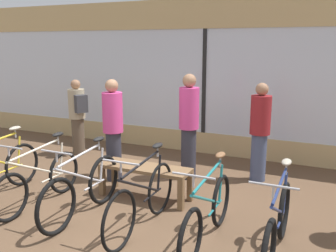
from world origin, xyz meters
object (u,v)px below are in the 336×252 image
Objects in this scene: customer_near_rack at (189,124)px; bicycle_center_right at (143,199)px; bicycle_right at (208,214)px; customer_near_bench at (113,126)px; customer_by_window at (78,115)px; bicycle_center_left at (83,189)px; bicycle_far_right at (277,226)px; customer_mid_floor at (260,130)px; bicycle_left at (40,181)px; display_bench at (145,172)px.

bicycle_center_right is at bearing -85.23° from customer_near_rack.
customer_near_bench is at bearing 147.60° from bicycle_right.
customer_near_bench is at bearing -33.21° from customer_by_window.
bicycle_center_left is 2.20m from customer_near_rack.
bicycle_far_right is 3.29m from customer_near_bench.
bicycle_center_right is 0.98× the size of customer_near_rack.
customer_near_rack is 1.08× the size of customer_mid_floor.
bicycle_left is 1.10× the size of customer_by_window.
bicycle_far_right is at bearing -27.83° from customer_by_window.
display_bench is at bearing -29.30° from customer_near_bench.
bicycle_far_right is 0.96× the size of customer_near_rack.
bicycle_center_left is 1.00× the size of customer_near_bench.
bicycle_center_left is 1.10× the size of customer_by_window.
bicycle_far_right is 1.25× the size of display_bench.
customer_near_rack is 2.68m from customer_by_window.
customer_by_window is 3.78m from customer_mid_floor.
customer_by_window is (-1.12, 2.34, 0.48)m from bicycle_left.
customer_near_rack is (-1.02, 1.97, 0.59)m from bicycle_right.
bicycle_center_left reaches higher than display_bench.
customer_mid_floor reaches higher than bicycle_left.
bicycle_far_right is (3.33, -0.01, 0.01)m from bicycle_left.
bicycle_left is at bearing -128.13° from customer_near_rack.
bicycle_center_right is 0.99m from display_bench.
customer_mid_floor reaches higher than bicycle_center_left.
customer_mid_floor is (1.13, 0.38, -0.08)m from customer_near_rack.
bicycle_center_left is 0.99× the size of bicycle_right.
bicycle_left is at bearing -138.74° from customer_mid_floor.
customer_mid_floor is at bearing 105.99° from bicycle_far_right.
bicycle_center_left is (0.80, -0.05, 0.02)m from bicycle_left.
bicycle_far_right is 1.01× the size of customer_near_bench.
customer_near_bench is at bearing -152.05° from customer_near_rack.
bicycle_center_right is 1.97m from customer_near_bench.
bicycle_center_right is 2.06m from customer_near_rack.
display_bench is 2.09m from customer_mid_floor.
customer_by_window reaches higher than bicycle_center_right.
customer_by_window is (-2.38, 1.48, 0.44)m from display_bench.
bicycle_right is 2.41m from customer_mid_floor.
bicycle_center_left and bicycle_center_right have the same top height.
bicycle_left is 2.55m from customer_near_rack.
bicycle_far_right is 2.25m from display_bench.
display_bench is 2.83m from customer_by_window.
bicycle_center_right is 1.06× the size of customer_mid_floor.
customer_near_rack is (0.27, 1.09, 0.55)m from display_bench.
customer_mid_floor reaches higher than customer_by_window.
customer_by_window is (-2.65, 0.39, -0.11)m from customer_near_rack.
customer_by_window is (-4.45, 2.35, 0.47)m from bicycle_far_right.
customer_mid_floor is (0.11, 2.36, 0.51)m from bicycle_right.
customer_near_bench is (-1.14, -0.60, -0.02)m from customer_near_rack.
bicycle_center_left is 3.06m from customer_mid_floor.
customer_near_bench reaches higher than display_bench.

